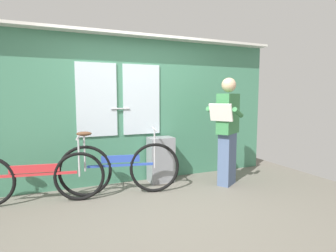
% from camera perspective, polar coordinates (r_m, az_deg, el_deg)
% --- Properties ---
extents(ground_plane, '(6.01, 4.09, 0.04)m').
position_cam_1_polar(ground_plane, '(3.53, -1.56, -17.06)').
color(ground_plane, '#666056').
extents(train_door_wall, '(5.01, 0.28, 2.31)m').
position_cam_1_polar(train_door_wall, '(4.42, -7.58, 3.98)').
color(train_door_wall, '#427F60').
rests_on(train_door_wall, ground_plane).
extents(bicycle_near_door, '(1.64, 0.51, 0.92)m').
position_cam_1_polar(bicycle_near_door, '(3.94, -9.86, -8.52)').
color(bicycle_near_door, black).
rests_on(bicycle_near_door, ground_plane).
extents(bicycle_leaning_behind, '(1.71, 0.48, 0.86)m').
position_cam_1_polar(bicycle_leaning_behind, '(3.93, -25.98, -9.51)').
color(bicycle_leaning_behind, black).
rests_on(bicycle_leaning_behind, ground_plane).
extents(passenger_reading_newspaper, '(0.62, 0.57, 1.65)m').
position_cam_1_polar(passenger_reading_newspaper, '(4.32, 12.21, -0.64)').
color(passenger_reading_newspaper, slate).
rests_on(passenger_reading_newspaper, ground_plane).
extents(trash_bin_by_wall, '(0.39, 0.28, 0.72)m').
position_cam_1_polar(trash_bin_by_wall, '(4.46, -1.50, -6.93)').
color(trash_bin_by_wall, gray).
rests_on(trash_bin_by_wall, ground_plane).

